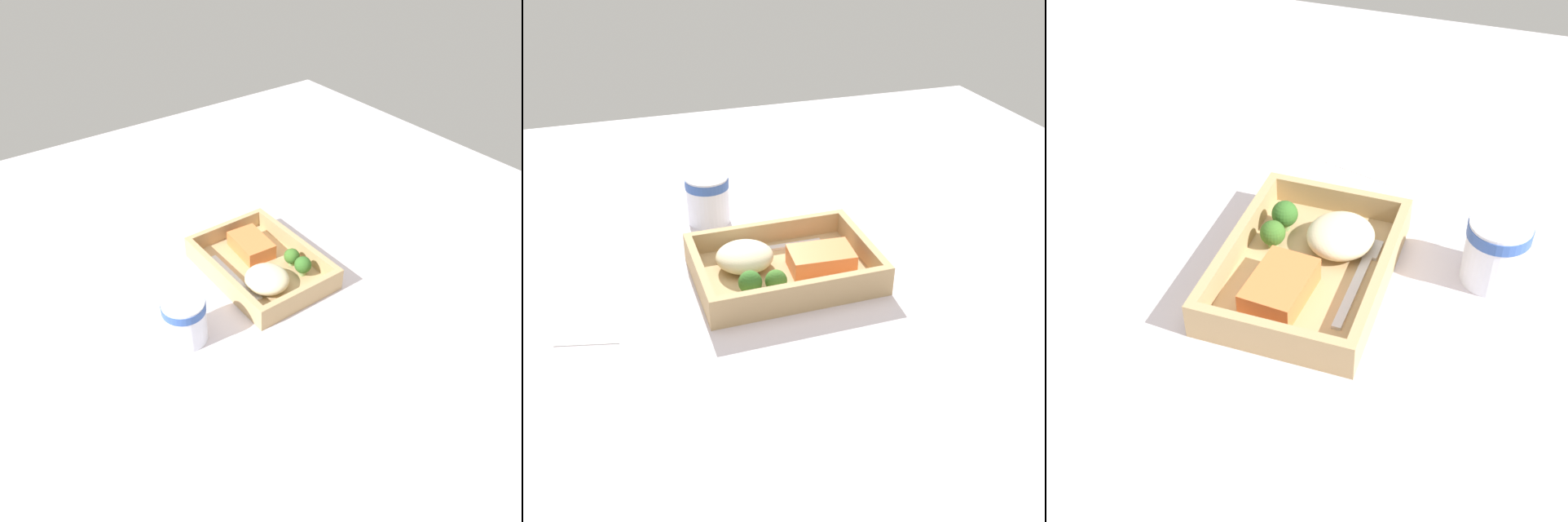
{
  "view_description": "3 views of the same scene",
  "coord_description": "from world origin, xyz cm",
  "views": [
    {
      "loc": [
        63.03,
        -45.92,
        64.77
      ],
      "look_at": [
        0.0,
        0.0,
        2.7
      ],
      "focal_mm": 35.0,
      "sensor_mm": 36.0,
      "label": 1
    },
    {
      "loc": [
        23.84,
        72.8,
        50.46
      ],
      "look_at": [
        0.0,
        0.0,
        2.7
      ],
      "focal_mm": 42.0,
      "sensor_mm": 36.0,
      "label": 2
    },
    {
      "loc": [
        -60.54,
        -20.54,
        58.84
      ],
      "look_at": [
        0.0,
        0.0,
        2.7
      ],
      "focal_mm": 50.0,
      "sensor_mm": 36.0,
      "label": 3
    }
  ],
  "objects": [
    {
      "name": "ground_plane",
      "position": [
        0.0,
        0.0,
        -1.0
      ],
      "size": [
        160.0,
        160.0,
        2.0
      ],
      "primitive_type": "cube",
      "color": "silver"
    },
    {
      "name": "takeout_tray",
      "position": [
        0.0,
        0.0,
        0.6
      ],
      "size": [
        26.53,
        19.05,
        1.2
      ],
      "primitive_type": "cube",
      "color": "tan",
      "rests_on": "ground_plane"
    },
    {
      "name": "tray_rim",
      "position": [
        0.0,
        0.0,
        2.9
      ],
      "size": [
        26.53,
        19.05,
        3.4
      ],
      "color": "tan",
      "rests_on": "takeout_tray"
    },
    {
      "name": "salmon_fillet",
      "position": [
        -5.31,
        1.44,
        2.77
      ],
      "size": [
        9.85,
        6.89,
        3.14
      ],
      "primitive_type": "cube",
      "rotation": [
        0.0,
        0.0,
        -0.08
      ],
      "color": "orange",
      "rests_on": "takeout_tray"
    },
    {
      "name": "mashed_potatoes",
      "position": [
        5.35,
        -2.49,
        3.04
      ],
      "size": [
        8.65,
        8.3,
        3.67
      ],
      "primitive_type": "ellipsoid",
      "color": "beige",
      "rests_on": "takeout_tray"
    },
    {
      "name": "broccoli_floret_1",
      "position": [
        6.6,
        5.19,
        3.49
      ],
      "size": [
        3.34,
        3.34,
        4.05
      ],
      "color": "#84A461",
      "rests_on": "takeout_tray"
    },
    {
      "name": "broccoli_floret_2",
      "position": [
        2.93,
        5.42,
        3.19
      ],
      "size": [
        3.14,
        3.14,
        3.64
      ],
      "color": "#86AC64",
      "rests_on": "takeout_tray"
    },
    {
      "name": "fork",
      "position": [
        0.88,
        -6.18,
        1.42
      ],
      "size": [
        15.82,
        2.26,
        0.44
      ],
      "color": "silver",
      "rests_on": "takeout_tray"
    },
    {
      "name": "paper_cup",
      "position": [
        6.95,
        -20.71,
        4.71
      ],
      "size": [
        7.44,
        7.44,
        8.45
      ],
      "color": "white",
      "rests_on": "ground_plane"
    },
    {
      "name": "receipt_slip",
      "position": [
        27.39,
        0.62,
        0.12
      ],
      "size": [
        11.45,
        15.52,
        0.24
      ],
      "primitive_type": "cube",
      "rotation": [
        0.0,
        0.0,
        -0.24
      ],
      "color": "white",
      "rests_on": "ground_plane"
    }
  ]
}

